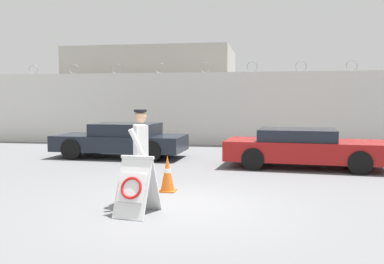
{
  "coord_description": "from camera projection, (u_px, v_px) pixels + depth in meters",
  "views": [
    {
      "loc": [
        1.65,
        -7.79,
        2.01
      ],
      "look_at": [
        -0.04,
        1.97,
        1.27
      ],
      "focal_mm": 40.0,
      "sensor_mm": 36.0,
      "label": 1
    }
  ],
  "objects": [
    {
      "name": "ground_plane",
      "position": [
        176.0,
        206.0,
        8.08
      ],
      "size": [
        90.0,
        90.0,
        0.0
      ],
      "primitive_type": "plane",
      "color": "slate"
    },
    {
      "name": "building_block",
      "position": [
        154.0,
        93.0,
        23.86
      ],
      "size": [
        8.67,
        5.23,
        4.77
      ],
      "color": "#B2ADA3",
      "rests_on": "ground_plane"
    },
    {
      "name": "barricade_sign",
      "position": [
        136.0,
        186.0,
        7.48
      ],
      "size": [
        0.69,
        0.93,
        1.04
      ],
      "rotation": [
        0.0,
        0.0,
        -0.14
      ],
      "color": "white",
      "rests_on": "ground_plane"
    },
    {
      "name": "traffic_cone_near",
      "position": [
        167.0,
        174.0,
        9.39
      ],
      "size": [
        0.35,
        0.35,
        0.8
      ],
      "color": "orange",
      "rests_on": "ground_plane"
    },
    {
      "name": "parked_car_front_coupe",
      "position": [
        122.0,
        140.0,
        14.94
      ],
      "size": [
        4.57,
        2.1,
        1.2
      ],
      "rotation": [
        0.0,
        0.0,
        3.1
      ],
      "color": "black",
      "rests_on": "ground_plane"
    },
    {
      "name": "parked_car_rear_sedan",
      "position": [
        303.0,
        148.0,
        12.71
      ],
      "size": [
        4.78,
        2.27,
        1.15
      ],
      "rotation": [
        0.0,
        0.0,
        -0.09
      ],
      "color": "black",
      "rests_on": "ground_plane"
    },
    {
      "name": "perimeter_wall",
      "position": [
        228.0,
        109.0,
        18.92
      ],
      "size": [
        36.0,
        0.3,
        3.69
      ],
      "color": "silver",
      "rests_on": "ground_plane"
    },
    {
      "name": "security_guard",
      "position": [
        140.0,
        151.0,
        8.22
      ],
      "size": [
        0.41,
        0.7,
        1.83
      ],
      "rotation": [
        0.0,
        0.0,
        -1.11
      ],
      "color": "#514C42",
      "rests_on": "ground_plane"
    }
  ]
}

